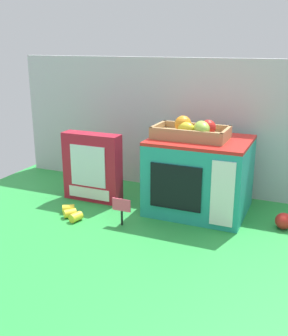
# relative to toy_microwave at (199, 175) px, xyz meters

# --- Properties ---
(ground_plane) EXTENTS (1.70, 1.70, 0.00)m
(ground_plane) POSITION_rel_toy_microwave_xyz_m (-0.12, -0.03, -0.14)
(ground_plane) COLOR green
(ground_plane) RESTS_ON ground
(display_back_panel) EXTENTS (1.61, 0.03, 0.57)m
(display_back_panel) POSITION_rel_toy_microwave_xyz_m (-0.12, 0.22, 0.14)
(display_back_panel) COLOR #B7BABF
(display_back_panel) RESTS_ON ground
(toy_microwave) EXTENTS (0.36, 0.30, 0.29)m
(toy_microwave) POSITION_rel_toy_microwave_xyz_m (0.00, 0.00, 0.00)
(toy_microwave) COLOR teal
(toy_microwave) RESTS_ON ground
(food_groups_crate) EXTENTS (0.27, 0.16, 0.08)m
(food_groups_crate) POSITION_rel_toy_microwave_xyz_m (-0.03, -0.01, 0.17)
(food_groups_crate) COLOR #A37F51
(food_groups_crate) RESTS_ON toy_microwave
(cookie_set_box) EXTENTS (0.24, 0.07, 0.28)m
(cookie_set_box) POSITION_rel_toy_microwave_xyz_m (-0.43, -0.06, -0.00)
(cookie_set_box) COLOR #B2192D
(cookie_set_box) RESTS_ON ground
(price_sign) EXTENTS (0.07, 0.01, 0.10)m
(price_sign) POSITION_rel_toy_microwave_xyz_m (-0.21, -0.24, -0.08)
(price_sign) COLOR black
(price_sign) RESTS_ON ground
(loose_toy_banana) EXTENTS (0.12, 0.11, 0.03)m
(loose_toy_banana) POSITION_rel_toy_microwave_xyz_m (-0.42, -0.25, -0.13)
(loose_toy_banana) COLOR yellow
(loose_toy_banana) RESTS_ON ground
(loose_toy_apple) EXTENTS (0.06, 0.06, 0.06)m
(loose_toy_apple) POSITION_rel_toy_microwave_xyz_m (0.32, -0.04, -0.11)
(loose_toy_apple) COLOR red
(loose_toy_apple) RESTS_ON ground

